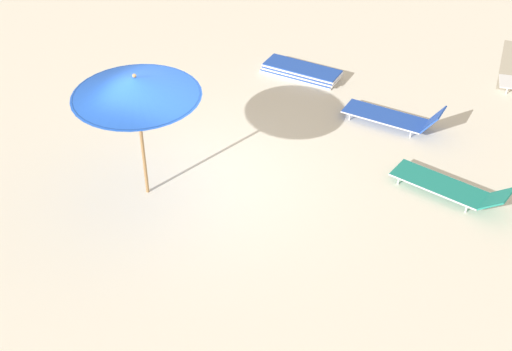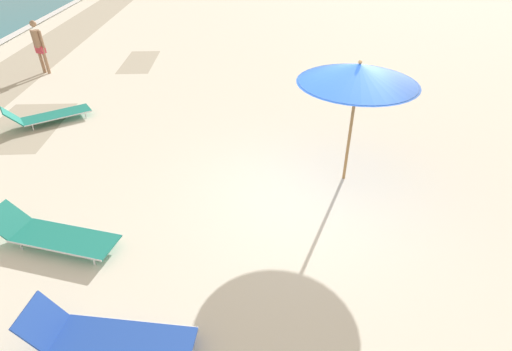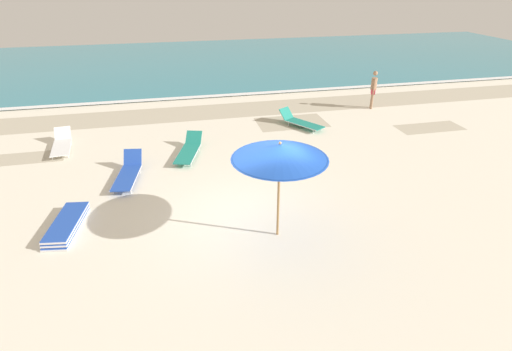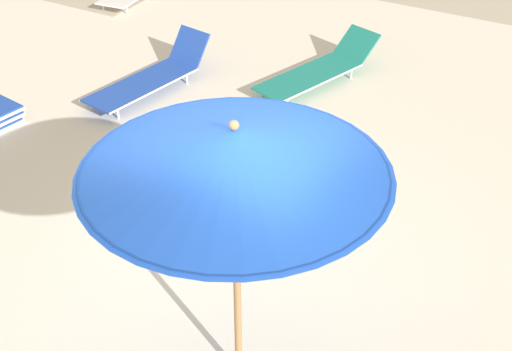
% 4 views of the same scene
% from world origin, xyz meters
% --- Properties ---
extents(ground_plane, '(60.00, 60.00, 0.16)m').
position_xyz_m(ground_plane, '(0.00, 0.01, -0.08)').
color(ground_plane, silver).
extents(beach_umbrella, '(2.22, 2.22, 2.50)m').
position_xyz_m(beach_umbrella, '(0.53, -0.74, 2.25)').
color(beach_umbrella, '#9E7547').
rests_on(beach_umbrella, ground_plane).
extents(lounger_stack, '(0.89, 1.96, 0.24)m').
position_xyz_m(lounger_stack, '(-4.63, 0.69, 0.12)').
color(lounger_stack, blue).
rests_on(lounger_stack, ground_plane).
extents(sun_lounger_under_umbrella, '(1.22, 2.26, 0.54)m').
position_xyz_m(sun_lounger_under_umbrella, '(-1.25, 4.57, 0.21)').
color(sun_lounger_under_umbrella, '#1E8475').
rests_on(sun_lounger_under_umbrella, ground_plane).
extents(sun_lounger_near_water_right, '(0.93, 2.14, 0.63)m').
position_xyz_m(sun_lounger_near_water_right, '(-3.25, 3.15, 0.22)').
color(sun_lounger_near_water_right, blue).
rests_on(sun_lounger_near_water_right, ground_plane).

